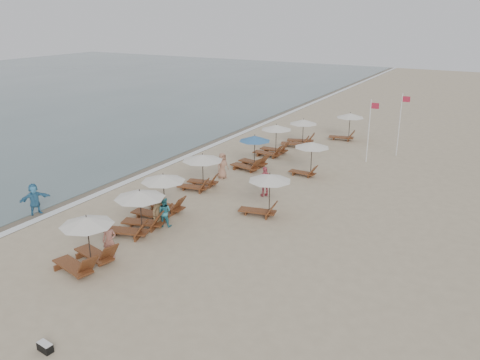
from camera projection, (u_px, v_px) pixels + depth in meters
The scene contains 22 objects.
ground at pixel (229, 272), 20.02m from camera, with size 160.00×160.00×0.00m, color tan.
wet_sand_band at pixel (147, 164), 34.04m from camera, with size 3.20×140.00×0.01m, color #6B5E4C.
foam_line at pixel (162, 167), 33.43m from camera, with size 0.50×140.00×0.02m, color white.
lounger_station_0 at pixel (84, 244), 20.10m from camera, with size 2.70×2.42×2.31m.
lounger_station_1 at pixel (137, 212), 23.26m from camera, with size 2.79×2.51×2.17m.
lounger_station_2 at pixel (160, 196), 25.22m from camera, with size 2.71×2.27×2.29m.
lounger_station_3 at pixel (200, 170), 29.04m from camera, with size 2.64×2.43×2.14m.
lounger_station_4 at pixel (251, 154), 32.84m from camera, with size 2.62×2.25×2.29m.
lounger_station_5 at pixel (273, 141), 35.85m from camera, with size 2.65×2.23×2.31m.
lounger_station_6 at pixel (300, 133), 38.43m from camera, with size 2.69×2.55×2.13m.
inland_station_0 at pixel (265, 190), 25.17m from camera, with size 2.70×2.24×2.22m.
inland_station_1 at pixel (309, 153), 31.24m from camera, with size 2.50×2.24×2.22m.
inland_station_2 at pixel (346, 124), 39.97m from camera, with size 2.74×2.24×2.22m.
beachgoer_near at pixel (109, 240), 20.95m from camera, with size 0.59×0.39×1.62m, color #AF6F5F.
beachgoer_mid_a at pixel (164, 212), 24.08m from camera, with size 0.73×0.57×1.50m, color teal.
beachgoer_mid_b at pixel (159, 210), 23.91m from camera, with size 1.14×0.66×1.77m, color olive.
beachgoer_far_a at pixel (265, 182), 27.95m from camera, with size 1.03×0.43×1.76m, color #CC5160.
beachgoer_far_b at pixel (222, 166), 30.99m from camera, with size 0.81×0.52×1.65m, color #A57359.
waterline_walker at pixel (34, 199), 25.51m from camera, with size 1.54×0.49×1.66m, color teal.
duffel_bag at pixel (45, 347), 15.34m from camera, with size 0.56×0.33×0.30m.
flag_pole_near at pixel (369, 128), 33.80m from camera, with size 0.59×0.08×4.39m.
flag_pole_far at pixel (400, 122), 35.25m from camera, with size 0.59×0.08×4.58m.
Camera 1 is at (9.05, -15.21, 10.09)m, focal length 36.84 mm.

